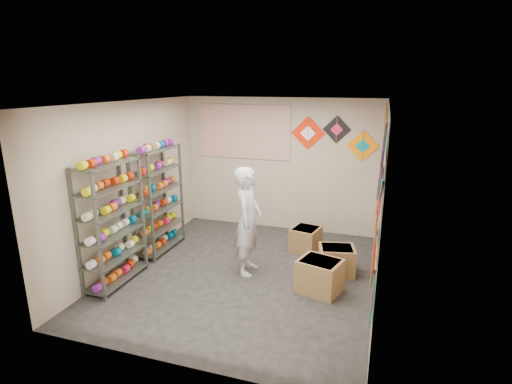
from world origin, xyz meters
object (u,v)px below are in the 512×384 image
(shelf_rack_front, at_px, (112,224))
(carton_c, at_px, (305,239))
(shopkeeper, at_px, (248,221))
(carton_a, at_px, (320,276))
(carton_b, at_px, (336,260))
(shelf_rack_back, at_px, (158,200))

(shelf_rack_front, xyz_separation_m, carton_c, (2.54, 2.06, -0.73))
(shopkeeper, distance_m, carton_a, 1.38)
(shopkeeper, height_order, carton_b, shopkeeper)
(shelf_rack_front, relative_size, shopkeeper, 1.09)
(shelf_rack_back, bearing_deg, carton_c, 16.58)
(carton_a, bearing_deg, carton_b, 91.51)
(shopkeeper, relative_size, carton_b, 3.15)
(shelf_rack_front, bearing_deg, shopkeeper, 27.68)
(shelf_rack_front, bearing_deg, carton_a, 12.46)
(shopkeeper, xyz_separation_m, carton_b, (1.37, 0.36, -0.64))
(carton_b, bearing_deg, shelf_rack_front, -170.46)
(carton_c, bearing_deg, shelf_rack_front, -128.56)
(shelf_rack_front, xyz_separation_m, carton_b, (3.18, 1.32, -0.72))
(shelf_rack_back, distance_m, shopkeeper, 1.85)
(carton_a, bearing_deg, shelf_rack_front, -151.46)
(carton_a, distance_m, carton_c, 1.47)
(shopkeeper, relative_size, carton_c, 3.44)
(shelf_rack_back, height_order, carton_c, shelf_rack_back)
(shelf_rack_front, height_order, carton_b, shelf_rack_front)
(carton_b, bearing_deg, shelf_rack_back, 167.35)
(shelf_rack_front, distance_m, carton_b, 3.52)
(shelf_rack_front, distance_m, shopkeeper, 2.05)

